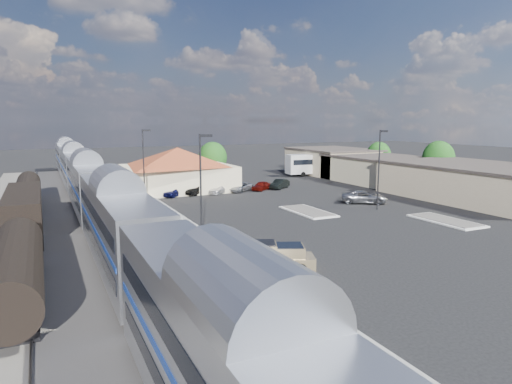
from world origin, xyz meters
name	(u,v)px	position (x,y,z in m)	size (l,w,h in m)	color
ground	(285,219)	(0.00, 0.00, 0.00)	(280.00, 280.00, 0.00)	black
railbed	(61,222)	(-21.00, 8.00, 0.06)	(16.00, 100.00, 0.12)	#4C4944
platform	(156,217)	(-12.00, 6.00, 0.09)	(5.50, 92.00, 0.18)	gray
passenger_train	(88,188)	(-18.00, 11.51, 2.87)	(3.00, 104.00, 5.55)	silver
freight_cars	(24,215)	(-24.00, 3.14, 1.93)	(2.80, 46.00, 4.00)	black
station_depot	(177,169)	(-4.56, 24.00, 3.13)	(18.35, 12.24, 6.20)	beige
buildings_east	(398,171)	(28.00, 14.28, 2.27)	(14.40, 51.40, 4.80)	#C6B28C
traffic_island_south	(308,211)	(4.00, 2.00, 0.10)	(3.30, 7.50, 0.21)	silver
traffic_island_north	(446,221)	(14.00, -8.00, 0.10)	(3.30, 7.50, 0.21)	silver
lamp_plat_s	(202,180)	(-10.90, -6.00, 5.34)	(1.08, 0.25, 9.00)	black
lamp_plat_n	(144,159)	(-10.90, 16.00, 5.34)	(1.08, 0.25, 9.00)	black
lamp_lot	(380,163)	(12.10, 0.00, 5.34)	(1.08, 0.25, 9.00)	black
tree_east_b	(438,158)	(34.00, 12.00, 4.22)	(4.94, 4.94, 6.96)	#382314
tree_east_c	(379,155)	(34.00, 26.00, 3.76)	(4.41, 4.41, 6.21)	#382314
tree_depot	(213,158)	(3.00, 30.00, 4.02)	(4.71, 4.71, 6.63)	#382314
pickup_truck	(274,257)	(-8.50, -13.93, 0.88)	(5.69, 3.88, 1.85)	tan
suv	(364,197)	(13.17, 3.79, 0.77)	(2.55, 5.54, 1.54)	gray
coach_bus	(318,163)	(24.00, 30.76, 2.28)	(12.53, 3.84, 3.96)	white
person_a	(219,252)	(-11.62, -11.55, 0.98)	(0.58, 0.38, 1.60)	#B5D642
person_b	(171,234)	(-13.32, -5.22, 1.00)	(0.80, 0.62, 1.65)	white
parked_car_a	(175,191)	(-6.43, 18.68, 0.68)	(1.61, 4.01, 1.37)	#0C0E3E
parked_car_b	(197,189)	(-3.23, 18.98, 0.75)	(1.58, 4.53, 1.49)	black
parked_car_c	(220,189)	(-0.03, 18.68, 0.64)	(1.80, 4.43, 1.28)	silver
parked_car_d	(240,187)	(3.17, 18.98, 0.65)	(2.15, 4.67, 1.30)	gray
parked_car_e	(261,186)	(6.37, 18.68, 0.65)	(1.55, 3.84, 1.31)	maroon
parked_car_f	(280,184)	(9.57, 18.98, 0.70)	(1.48, 4.23, 1.39)	black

